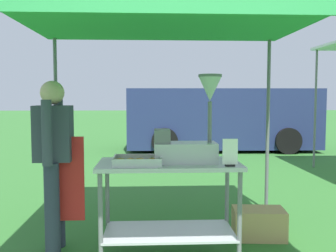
{
  "coord_description": "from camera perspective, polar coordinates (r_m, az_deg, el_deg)",
  "views": [
    {
      "loc": [
        -0.21,
        -2.04,
        1.45
      ],
      "look_at": [
        -0.03,
        1.56,
        1.18
      ],
      "focal_mm": 40.56,
      "sensor_mm": 36.0,
      "label": 1
    }
  ],
  "objects": [
    {
      "name": "donut_fryer",
      "position": [
        3.43,
        3.22,
        -1.45
      ],
      "size": [
        0.61,
        0.28,
        0.79
      ],
      "color": "#B7B7BC",
      "rests_on": "donut_cart"
    },
    {
      "name": "supply_crate",
      "position": [
        4.16,
        13.48,
        -14.04
      ],
      "size": [
        0.55,
        0.38,
        0.3
      ],
      "color": "tan",
      "rests_on": "ground"
    },
    {
      "name": "donut_tray",
      "position": [
        3.35,
        -4.7,
        -5.4
      ],
      "size": [
        0.42,
        0.31,
        0.07
      ],
      "color": "#B7B7BC",
      "rests_on": "donut_cart"
    },
    {
      "name": "van_navy",
      "position": [
        10.75,
        8.03,
        1.18
      ],
      "size": [
        5.18,
        2.21,
        1.69
      ],
      "color": "navy",
      "rests_on": "ground"
    },
    {
      "name": "vendor",
      "position": [
        3.72,
        -16.7,
        -4.4
      ],
      "size": [
        0.45,
        0.53,
        1.61
      ],
      "color": "#2D3347",
      "rests_on": "ground"
    },
    {
      "name": "donut_cart",
      "position": [
        3.51,
        0.16,
        -9.4
      ],
      "size": [
        1.28,
        0.63,
        0.87
      ],
      "color": "#B7B7BC",
      "rests_on": "ground"
    },
    {
      "name": "ground_plane",
      "position": [
        8.17,
        -1.31,
        -5.95
      ],
      "size": [
        70.0,
        70.0,
        0.0
      ],
      "primitive_type": "plane",
      "color": "#33702D"
    },
    {
      "name": "stall_canopy",
      "position": [
        3.57,
        0.08,
        15.51
      ],
      "size": [
        2.86,
        2.6,
        2.23
      ],
      "color": "slate",
      "rests_on": "ground"
    },
    {
      "name": "menu_sign",
      "position": [
        3.28,
        9.31,
        -4.27
      ],
      "size": [
        0.13,
        0.05,
        0.24
      ],
      "color": "black",
      "rests_on": "donut_cart"
    }
  ]
}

